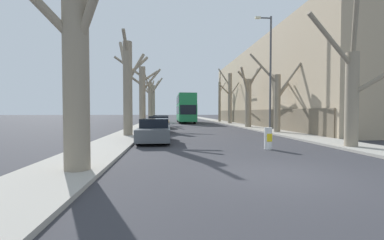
{
  "coord_description": "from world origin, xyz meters",
  "views": [
    {
      "loc": [
        -3.04,
        -6.73,
        1.75
      ],
      "look_at": [
        0.27,
        29.28,
        0.61
      ],
      "focal_mm": 24.0,
      "sensor_mm": 36.0,
      "label": 1
    }
  ],
  "objects_px": {
    "parked_car_2": "(161,122)",
    "lamp_post": "(269,69)",
    "parked_car_0": "(155,131)",
    "traffic_bollard": "(268,138)",
    "street_tree_right_1": "(278,98)",
    "street_tree_right_2": "(248,99)",
    "street_tree_left_4": "(153,100)",
    "street_tree_left_1": "(128,85)",
    "double_decker_bus": "(186,107)",
    "street_tree_right_0": "(352,90)",
    "street_tree_right_3": "(230,97)",
    "street_tree_right_4": "(220,100)",
    "street_tree_left_3": "(150,100)",
    "street_tree_left_0": "(77,46)",
    "parked_car_1": "(159,125)",
    "street_tree_left_2": "(142,94)"
  },
  "relations": [
    {
      "from": "street_tree_left_1",
      "to": "street_tree_right_4",
      "type": "height_order",
      "value": "street_tree_right_4"
    },
    {
      "from": "street_tree_left_4",
      "to": "street_tree_right_4",
      "type": "bearing_deg",
      "value": -24.98
    },
    {
      "from": "street_tree_left_3",
      "to": "street_tree_right_3",
      "type": "relative_size",
      "value": 0.94
    },
    {
      "from": "street_tree_left_0",
      "to": "lamp_post",
      "type": "height_order",
      "value": "lamp_post"
    },
    {
      "from": "street_tree_right_4",
      "to": "traffic_bollard",
      "type": "relative_size",
      "value": 7.99
    },
    {
      "from": "street_tree_right_0",
      "to": "street_tree_right_3",
      "type": "bearing_deg",
      "value": 89.58
    },
    {
      "from": "street_tree_left_4",
      "to": "street_tree_right_3",
      "type": "distance_m",
      "value": 17.18
    },
    {
      "from": "street_tree_left_3",
      "to": "street_tree_left_1",
      "type": "bearing_deg",
      "value": -90.26
    },
    {
      "from": "parked_car_2",
      "to": "lamp_post",
      "type": "distance_m",
      "value": 12.69
    },
    {
      "from": "street_tree_right_2",
      "to": "parked_car_1",
      "type": "distance_m",
      "value": 11.32
    },
    {
      "from": "lamp_post",
      "to": "parked_car_0",
      "type": "bearing_deg",
      "value": -149.55
    },
    {
      "from": "street_tree_left_1",
      "to": "street_tree_right_3",
      "type": "distance_m",
      "value": 21.12
    },
    {
      "from": "street_tree_left_0",
      "to": "lamp_post",
      "type": "relative_size",
      "value": 0.9
    },
    {
      "from": "street_tree_right_1",
      "to": "street_tree_right_2",
      "type": "xyz_separation_m",
      "value": [
        -0.28,
        6.95,
        0.28
      ]
    },
    {
      "from": "street_tree_right_2",
      "to": "traffic_bollard",
      "type": "distance_m",
      "value": 16.47
    },
    {
      "from": "parked_car_0",
      "to": "traffic_bollard",
      "type": "relative_size",
      "value": 4.39
    },
    {
      "from": "street_tree_right_4",
      "to": "double_decker_bus",
      "type": "bearing_deg",
      "value": -165.9
    },
    {
      "from": "street_tree_left_2",
      "to": "street_tree_right_2",
      "type": "xyz_separation_m",
      "value": [
        11.52,
        -0.8,
        -0.57
      ]
    },
    {
      "from": "street_tree_left_2",
      "to": "street_tree_right_0",
      "type": "xyz_separation_m",
      "value": [
        11.39,
        -16.84,
        -0.97
      ]
    },
    {
      "from": "street_tree_left_4",
      "to": "street_tree_right_3",
      "type": "xyz_separation_m",
      "value": [
        11.66,
        -12.63,
        -0.15
      ]
    },
    {
      "from": "traffic_bollard",
      "to": "street_tree_left_0",
      "type": "bearing_deg",
      "value": -150.39
    },
    {
      "from": "street_tree_left_1",
      "to": "parked_car_0",
      "type": "height_order",
      "value": "street_tree_left_1"
    },
    {
      "from": "street_tree_left_4",
      "to": "parked_car_1",
      "type": "xyz_separation_m",
      "value": [
        2.11,
        -27.05,
        -3.35
      ]
    },
    {
      "from": "street_tree_left_3",
      "to": "street_tree_right_4",
      "type": "relative_size",
      "value": 0.92
    },
    {
      "from": "street_tree_left_2",
      "to": "street_tree_right_4",
      "type": "relative_size",
      "value": 0.93
    },
    {
      "from": "street_tree_right_1",
      "to": "parked_car_0",
      "type": "height_order",
      "value": "street_tree_right_1"
    },
    {
      "from": "street_tree_left_0",
      "to": "parked_car_2",
      "type": "height_order",
      "value": "street_tree_left_0"
    },
    {
      "from": "street_tree_left_4",
      "to": "parked_car_0",
      "type": "relative_size",
      "value": 1.86
    },
    {
      "from": "street_tree_right_1",
      "to": "double_decker_bus",
      "type": "distance_m",
      "value": 22.3
    },
    {
      "from": "street_tree_right_3",
      "to": "traffic_bollard",
      "type": "height_order",
      "value": "street_tree_right_3"
    },
    {
      "from": "street_tree_right_2",
      "to": "street_tree_left_0",
      "type": "bearing_deg",
      "value": -119.53
    },
    {
      "from": "street_tree_left_1",
      "to": "street_tree_left_4",
      "type": "bearing_deg",
      "value": 90.19
    },
    {
      "from": "street_tree_right_4",
      "to": "traffic_bollard",
      "type": "height_order",
      "value": "street_tree_right_4"
    },
    {
      "from": "street_tree_right_0",
      "to": "lamp_post",
      "type": "xyz_separation_m",
      "value": [
        -0.35,
        9.03,
        2.46
      ]
    },
    {
      "from": "street_tree_left_1",
      "to": "double_decker_bus",
      "type": "distance_m",
      "value": 24.06
    },
    {
      "from": "street_tree_left_4",
      "to": "street_tree_right_2",
      "type": "relative_size",
      "value": 1.28
    },
    {
      "from": "street_tree_left_4",
      "to": "lamp_post",
      "type": "height_order",
      "value": "lamp_post"
    },
    {
      "from": "street_tree_right_2",
      "to": "double_decker_bus",
      "type": "height_order",
      "value": "street_tree_right_2"
    },
    {
      "from": "double_decker_bus",
      "to": "parked_car_2",
      "type": "bearing_deg",
      "value": -104.56
    },
    {
      "from": "street_tree_left_1",
      "to": "traffic_bollard",
      "type": "relative_size",
      "value": 7.11
    },
    {
      "from": "street_tree_left_1",
      "to": "parked_car_1",
      "type": "relative_size",
      "value": 1.8
    },
    {
      "from": "street_tree_right_0",
      "to": "lamp_post",
      "type": "height_order",
      "value": "lamp_post"
    },
    {
      "from": "street_tree_left_0",
      "to": "double_decker_bus",
      "type": "distance_m",
      "value": 34.73
    },
    {
      "from": "double_decker_bus",
      "to": "lamp_post",
      "type": "distance_m",
      "value": 22.33
    },
    {
      "from": "street_tree_left_3",
      "to": "parked_car_0",
      "type": "xyz_separation_m",
      "value": [
        1.92,
        -23.56,
        -2.94
      ]
    },
    {
      "from": "street_tree_right_3",
      "to": "street_tree_right_4",
      "type": "relative_size",
      "value": 0.98
    },
    {
      "from": "parked_car_1",
      "to": "street_tree_left_3",
      "type": "bearing_deg",
      "value": 96.48
    },
    {
      "from": "parked_car_2",
      "to": "street_tree_right_4",
      "type": "bearing_deg",
      "value": 58.05
    },
    {
      "from": "parked_car_2",
      "to": "lamp_post",
      "type": "xyz_separation_m",
      "value": [
        9.02,
        -7.67,
        4.56
      ]
    },
    {
      "from": "street_tree_right_1",
      "to": "parked_car_0",
      "type": "bearing_deg",
      "value": -151.19
    }
  ]
}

